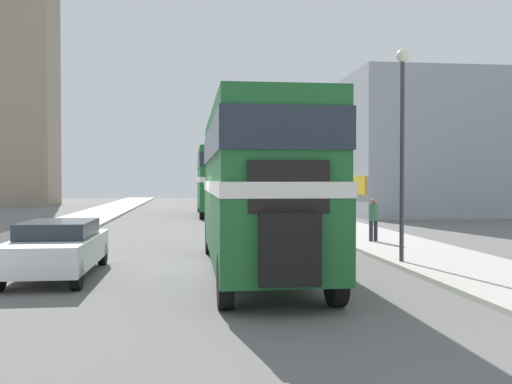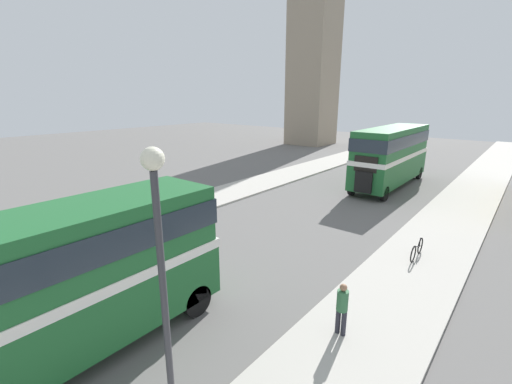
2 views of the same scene
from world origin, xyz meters
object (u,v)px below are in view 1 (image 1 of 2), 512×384
object	(u,v)px
bicycle_on_pavement	(337,219)
street_lamp	(402,123)
church_tower	(23,6)
pedestrian_walking	(373,217)
bus_distant	(217,176)
car_parked_near	(58,247)
double_decker_bus	(256,179)

from	to	relation	value
bicycle_on_pavement	street_lamp	bearing A→B (deg)	-95.94
bicycle_on_pavement	church_tower	world-z (taller)	church_tower
church_tower	bicycle_on_pavement	bearing A→B (deg)	-52.52
church_tower	pedestrian_walking	bearing A→B (deg)	-58.21
pedestrian_walking	church_tower	xyz separation A→B (m)	(-22.27, 35.94, 17.76)
bus_distant	car_parked_near	bearing A→B (deg)	-101.94
car_parked_near	bicycle_on_pavement	distance (m)	16.04
bus_distant	street_lamp	size ratio (longest dim) A/B	1.73
double_decker_bus	pedestrian_walking	world-z (taller)	double_decker_bus
bus_distant	car_parked_near	distance (m)	24.70
double_decker_bus	bicycle_on_pavement	xyz separation A→B (m)	(5.36, 12.33, -1.93)
car_parked_near	bicycle_on_pavement	xyz separation A→B (m)	(10.28, 12.31, -0.24)
double_decker_bus	pedestrian_walking	xyz separation A→B (m)	(5.04, 5.86, -1.40)
double_decker_bus	street_lamp	world-z (taller)	street_lamp
double_decker_bus	church_tower	xyz separation A→B (m)	(-17.24, 41.80, 16.36)
pedestrian_walking	church_tower	bearing A→B (deg)	121.79
double_decker_bus	pedestrian_walking	size ratio (longest dim) A/B	6.27
double_decker_bus	car_parked_near	bearing A→B (deg)	179.74
double_decker_bus	street_lamp	bearing A→B (deg)	10.06
double_decker_bus	street_lamp	size ratio (longest dim) A/B	1.70
street_lamp	church_tower	xyz separation A→B (m)	(-21.39, 41.07, 14.82)
car_parked_near	bicycle_on_pavement	world-z (taller)	car_parked_near
car_parked_near	double_decker_bus	bearing A→B (deg)	-0.26
car_parked_near	bicycle_on_pavement	size ratio (longest dim) A/B	2.58
bus_distant	pedestrian_walking	distance (m)	18.96
bus_distant	church_tower	world-z (taller)	church_tower
bicycle_on_pavement	street_lamp	xyz separation A→B (m)	(-1.21, -11.60, 3.47)
double_decker_bus	bicycle_on_pavement	distance (m)	13.58
bicycle_on_pavement	street_lamp	world-z (taller)	street_lamp
car_parked_near	church_tower	distance (m)	47.15
bus_distant	pedestrian_walking	world-z (taller)	bus_distant
bicycle_on_pavement	church_tower	bearing A→B (deg)	127.48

